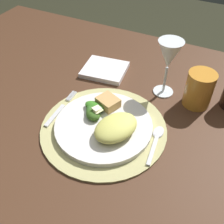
# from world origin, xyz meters

# --- Properties ---
(dining_table) EXTENTS (1.42, 1.05, 0.73)m
(dining_table) POSITION_xyz_m (0.00, 0.00, 0.59)
(dining_table) COLOR #472B1A
(dining_table) RESTS_ON ground
(placemat) EXTENTS (0.34, 0.34, 0.01)m
(placemat) POSITION_xyz_m (0.06, -0.03, 0.74)
(placemat) COLOR tan
(placemat) RESTS_ON dining_table
(dinner_plate) EXTENTS (0.26, 0.26, 0.01)m
(dinner_plate) POSITION_xyz_m (0.06, -0.03, 0.75)
(dinner_plate) COLOR silver
(dinner_plate) RESTS_ON placemat
(pasta_serving) EXTENTS (0.13, 0.15, 0.04)m
(pasta_serving) POSITION_xyz_m (0.11, -0.04, 0.77)
(pasta_serving) COLOR #D5D063
(pasta_serving) RESTS_ON dinner_plate
(salad_greens) EXTENTS (0.07, 0.08, 0.03)m
(salad_greens) POSITION_xyz_m (0.02, -0.00, 0.77)
(salad_greens) COLOR #377B20
(salad_greens) RESTS_ON dinner_plate
(bread_piece) EXTENTS (0.07, 0.07, 0.03)m
(bread_piece) POSITION_xyz_m (0.04, 0.04, 0.77)
(bread_piece) COLOR tan
(bread_piece) RESTS_ON dinner_plate
(fork) EXTENTS (0.02, 0.16, 0.00)m
(fork) POSITION_xyz_m (-0.08, -0.02, 0.74)
(fork) COLOR silver
(fork) RESTS_ON placemat
(spoon) EXTENTS (0.03, 0.13, 0.01)m
(spoon) POSITION_xyz_m (0.20, -0.00, 0.74)
(spoon) COLOR silver
(spoon) RESTS_ON placemat
(napkin) EXTENTS (0.16, 0.14, 0.02)m
(napkin) POSITION_xyz_m (-0.06, 0.21, 0.74)
(napkin) COLOR white
(napkin) RESTS_ON dining_table
(wine_glass) EXTENTS (0.07, 0.07, 0.18)m
(wine_glass) POSITION_xyz_m (0.15, 0.19, 0.86)
(wine_glass) COLOR silver
(wine_glass) RESTS_ON dining_table
(amber_tumbler) EXTENTS (0.08, 0.08, 0.11)m
(amber_tumbler) POSITION_xyz_m (0.26, 0.19, 0.79)
(amber_tumbler) COLOR orange
(amber_tumbler) RESTS_ON dining_table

